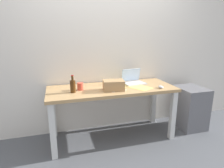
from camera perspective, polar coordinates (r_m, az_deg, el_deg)
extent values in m
plane|color=#515459|center=(2.90, 0.00, -15.52)|extent=(8.00, 8.00, 0.00)
cube|color=silver|center=(2.90, -2.28, 11.51)|extent=(5.20, 0.08, 2.60)
cube|color=tan|center=(2.61, 0.00, -1.49)|extent=(1.74, 0.68, 0.04)
cube|color=silver|center=(2.40, -17.36, -13.49)|extent=(0.07, 0.07, 0.71)
cube|color=silver|center=(2.83, 17.76, -8.98)|extent=(0.07, 0.07, 0.71)
cube|color=silver|center=(2.91, -17.28, -8.34)|extent=(0.07, 0.07, 0.71)
cube|color=silver|center=(3.28, 12.32, -5.33)|extent=(0.07, 0.07, 0.71)
cube|color=silver|center=(2.81, 6.77, 0.20)|extent=(0.33, 0.25, 0.02)
cube|color=silver|center=(2.87, 5.70, 2.72)|extent=(0.31, 0.09, 0.19)
cylinder|color=#47280F|center=(2.42, -11.69, -0.73)|extent=(0.07, 0.07, 0.15)
cylinder|color=#47280F|center=(2.39, -11.82, 1.73)|extent=(0.03, 0.03, 0.06)
cylinder|color=#B21E19|center=(2.39, -11.87, 2.52)|extent=(0.03, 0.03, 0.01)
ellipsoid|color=silver|center=(2.66, 14.47, -0.86)|extent=(0.07, 0.10, 0.03)
cube|color=tan|center=(2.47, 0.49, -0.37)|extent=(0.29, 0.22, 0.13)
cylinder|color=#D84C38|center=(2.52, -9.52, -0.69)|extent=(0.08, 0.08, 0.09)
cube|color=white|center=(2.56, 0.75, -1.32)|extent=(0.26, 0.33, 0.00)
cube|color=#F4E06B|center=(2.70, 1.91, -0.44)|extent=(0.31, 0.35, 0.00)
cube|color=#F4E06B|center=(2.64, 8.44, -1.00)|extent=(0.33, 0.36, 0.00)
cube|color=slate|center=(3.30, 22.32, -6.53)|extent=(0.40, 0.48, 0.66)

